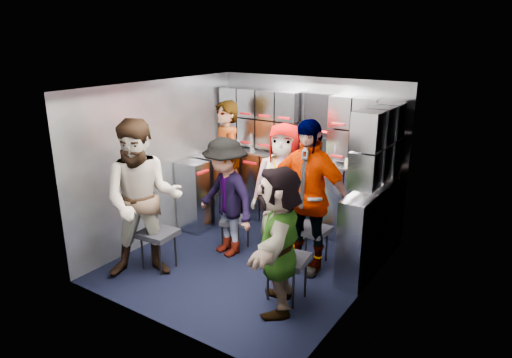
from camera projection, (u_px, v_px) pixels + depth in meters
The scene contains 29 objects.
floor at pixel (249, 261), 5.56m from camera, with size 3.00×3.00×0.00m, color black.
wall_back at pixel (309, 152), 6.43m from camera, with size 2.80×0.04×2.10m, color gray.
wall_left at pixel (161, 161), 5.98m from camera, with size 0.04×3.00×2.10m, color gray.
wall_right at pixel (365, 203), 4.50m from camera, with size 0.04×3.00×2.10m, color gray.
ceiling at pixel (248, 87), 4.92m from camera, with size 2.80×3.00×0.02m, color silver.
cart_bank_back at pixel (300, 194), 6.43m from camera, with size 2.68×0.38×0.99m, color #A3AAB4.
cart_bank_left at pixel (202, 193), 6.48m from camera, with size 0.38×0.76×0.99m, color #A3AAB4.
counter at pixel (301, 158), 6.28m from camera, with size 2.68×0.42×0.03m, color silver.
locker_bank_back at pixel (305, 123), 6.18m from camera, with size 2.68×0.28×0.82m, color #A3AAB4.
locker_bank_right at pixel (378, 144), 5.01m from camera, with size 0.28×1.00×0.82m, color #A3AAB4.
right_cabinet at pixel (368, 230), 5.23m from camera, with size 0.28×1.20×1.00m, color #A3AAB4.
coffee_niche at pixel (318, 125), 6.14m from camera, with size 0.46×0.16×0.84m, color black, non-canonical shape.
red_latch_strip at pixel (294, 171), 6.16m from camera, with size 2.60×0.02×0.03m, color #A60D11.
jump_seat_near_left at pixel (158, 235), 5.29m from camera, with size 0.42×0.40×0.47m.
jump_seat_mid_left at pixel (235, 222), 5.82m from camera, with size 0.45×0.44×0.41m.
jump_seat_center at pixel (289, 211), 6.04m from camera, with size 0.48×0.46×0.46m.
jump_seat_mid_right at pixel (312, 231), 5.43m from camera, with size 0.40×0.38×0.45m.
jump_seat_near_right at pixel (287, 261), 4.66m from camera, with size 0.46×0.44×0.48m.
attendant_standing at pixel (226, 165), 6.38m from camera, with size 0.65×0.43×1.79m, color black.
attendant_arc_a at pixel (143, 200), 5.00m from camera, with size 0.88×0.68×1.81m, color black.
attendant_arc_b at pixel (226, 197), 5.56m from camera, with size 0.96×0.55×1.49m, color black.
attendant_arc_c at pixel (283, 186), 5.78m from camera, with size 0.79×0.51×1.62m, color black.
attendant_arc_d at pixel (307, 197), 5.14m from camera, with size 1.05×0.44×1.78m, color black.
attendant_arc_e at pixel (279, 239), 4.42m from camera, with size 1.38×0.44×1.49m, color black.
bottle_left at pixel (252, 142), 6.61m from camera, with size 0.07×0.07×0.25m, color white.
bottle_mid at pixel (311, 150), 6.10m from camera, with size 0.07×0.07×0.27m, color white.
bottle_right at pixel (336, 154), 5.92m from camera, with size 0.06×0.06×0.26m, color white.
cup_left at pixel (283, 152), 6.35m from camera, with size 0.07×0.07×0.09m, color beige.
cup_right at pixel (348, 162), 5.84m from camera, with size 0.07×0.07×0.10m, color beige.
Camera 1 is at (2.83, -4.12, 2.64)m, focal length 32.00 mm.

